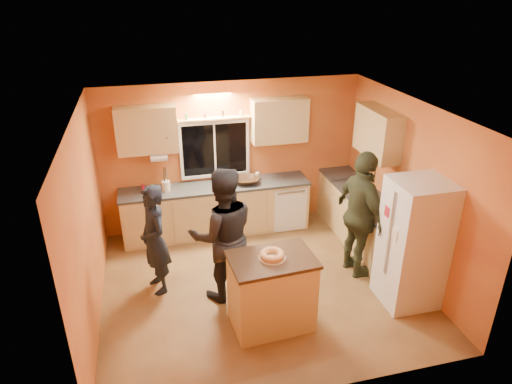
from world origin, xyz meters
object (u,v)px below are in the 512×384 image
object	(u,v)px
refrigerator	(413,244)
person_left	(154,240)
island	(272,291)
person_center	(223,235)
person_right	(361,215)

from	to	relation	value
refrigerator	person_left	bearing A→B (deg)	161.98
island	person_left	size ratio (longest dim) A/B	0.67
person_left	person_center	distance (m)	0.99
person_left	person_center	size ratio (longest dim) A/B	0.84
refrigerator	person_right	size ratio (longest dim) A/B	0.92
person_center	person_right	xyz separation A→B (m)	(2.05, 0.06, 0.01)
person_right	island	bearing A→B (deg)	111.23
person_left	person_right	bearing A→B (deg)	66.83
island	person_left	bearing A→B (deg)	137.06
person_center	person_right	bearing A→B (deg)	-178.73
island	person_right	size ratio (longest dim) A/B	0.56
refrigerator	person_left	distance (m)	3.51
island	person_right	bearing A→B (deg)	23.56
person_left	person_center	xyz separation A→B (m)	(0.90, -0.37, 0.16)
person_right	person_center	bearing A→B (deg)	85.55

